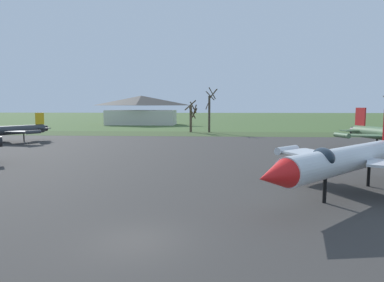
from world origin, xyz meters
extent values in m
plane|color=#425B2D|center=(0.00, 0.00, 0.00)|extent=(600.00, 600.00, 0.00)
cube|color=#383533|center=(0.00, 18.44, 0.03)|extent=(90.99, 61.45, 0.05)
cube|color=#3B4E28|center=(0.00, 55.16, 0.03)|extent=(150.99, 12.00, 0.06)
cylinder|color=black|center=(22.99, 34.68, 2.28)|extent=(1.31, 1.15, 1.11)
cube|color=#4C6B47|center=(21.39, 28.40, 2.16)|extent=(5.38, 3.74, 0.15)
cylinder|color=#4C6B47|center=(18.85, 28.33, 2.16)|extent=(1.27, 2.61, 0.59)
cube|color=#B21E1E|center=(23.26, 33.76, 4.29)|extent=(0.68, 1.81, 2.43)
cube|color=#4C6B47|center=(21.82, 33.24, 2.40)|extent=(2.73, 2.09, 0.15)
cube|color=#4C6B47|center=(24.75, 34.07, 2.40)|extent=(2.73, 2.09, 0.15)
cylinder|color=black|center=(24.14, 30.66, 0.74)|extent=(0.21, 0.21, 1.49)
cylinder|color=silver|center=(11.86, 8.39, 2.33)|extent=(11.21, 11.05, 1.63)
cone|color=red|center=(6.05, 2.69, 2.33)|extent=(2.60, 2.59, 1.50)
ellipsoid|color=#19232D|center=(9.41, 5.99, 2.78)|extent=(1.13, 2.13, 1.07)
cube|color=silver|center=(10.35, 11.39, 2.21)|extent=(4.55, 5.50, 0.15)
cylinder|color=silver|center=(8.99, 13.39, 2.21)|extent=(2.28, 2.26, 0.61)
cube|color=silver|center=(15.49, 13.67, 2.46)|extent=(2.34, 2.34, 0.15)
cylinder|color=black|center=(9.64, 6.22, 0.76)|extent=(0.22, 0.22, 1.52)
cylinder|color=black|center=(14.07, 10.57, 0.76)|extent=(0.22, 0.22, 1.52)
cylinder|color=#33383D|center=(-28.63, 35.68, 2.01)|extent=(7.17, 11.27, 1.40)
cylinder|color=black|center=(-25.52, 41.21, 2.01)|extent=(1.23, 1.15, 0.98)
cube|color=#33383D|center=(-30.82, 37.76, 1.90)|extent=(4.51, 4.87, 0.13)
cube|color=#33383D|center=(-25.71, 34.89, 1.90)|extent=(4.70, 2.75, 0.13)
cylinder|color=#33383D|center=(-23.54, 34.20, 1.90)|extent=(1.55, 2.21, 0.52)
cube|color=yellow|center=(-25.91, 40.51, 3.68)|extent=(0.88, 1.40, 1.94)
cube|color=#33383D|center=(-27.06, 41.01, 2.11)|extent=(2.32, 2.08, 0.13)
cube|color=#33383D|center=(-24.89, 39.79, 2.11)|extent=(2.32, 2.08, 0.13)
cylinder|color=black|center=(-27.32, 38.00, 0.65)|extent=(0.19, 0.19, 1.31)
cylinder|color=brown|center=(-1.89, 59.66, 2.95)|extent=(0.55, 0.55, 5.90)
cylinder|color=brown|center=(-1.07, 60.07, 4.73)|extent=(1.16, 1.94, 2.76)
cylinder|color=brown|center=(-1.10, 60.22, 4.28)|extent=(1.48, 1.91, 2.18)
cylinder|color=brown|center=(-2.06, 60.88, 5.99)|extent=(2.67, 0.65, 2.38)
cylinder|color=brown|center=(-1.51, 59.02, 4.35)|extent=(1.62, 1.11, 2.66)
cylinder|color=brown|center=(-1.30, 59.06, 5.50)|extent=(1.52, 1.49, 2.55)
cylinder|color=#42382D|center=(2.18, 59.32, 4.00)|extent=(0.48, 0.48, 8.01)
cylinder|color=#42382D|center=(1.68, 59.56, 5.75)|extent=(0.71, 1.20, 1.38)
cylinder|color=#42382D|center=(2.35, 58.44, 8.00)|extent=(1.92, 0.57, 1.99)
cylinder|color=#42382D|center=(2.81, 58.63, 8.52)|extent=(1.62, 1.51, 2.53)
cylinder|color=#42382D|center=(2.93, 60.23, 8.39)|extent=(2.12, 1.82, 2.34)
cube|color=beige|center=(-19.67, 90.59, 2.28)|extent=(21.28, 10.50, 4.57)
pyramid|color=#4C4742|center=(-19.67, 90.59, 7.61)|extent=(22.34, 11.02, 3.04)
camera|label=1|loc=(3.19, -13.04, 5.62)|focal=30.94mm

